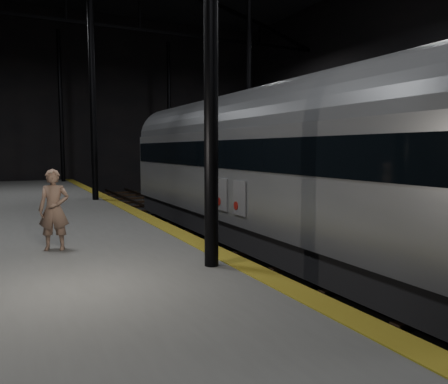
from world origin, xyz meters
TOP-DOWN VIEW (x-y plane):
  - ground at (0.00, 0.00)m, footprint 44.00×44.00m
  - platform_right at (7.50, 0.00)m, footprint 9.00×43.80m
  - tactile_strip at (-3.25, 0.00)m, footprint 0.50×43.80m
  - track at (0.00, 0.00)m, footprint 2.40×43.00m
  - train at (-0.00, 0.31)m, footprint 2.79×18.61m
  - woman at (-6.30, -1.31)m, footprint 0.74×0.61m

SIDE VIEW (x-z plane):
  - ground at x=0.00m, z-range 0.00..0.00m
  - track at x=0.00m, z-range -0.05..0.19m
  - platform_right at x=7.50m, z-range 0.00..1.00m
  - tactile_strip at x=-3.25m, z-range 1.00..1.01m
  - woman at x=-6.30m, z-range 1.00..2.76m
  - train at x=0.00m, z-range 0.29..5.26m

